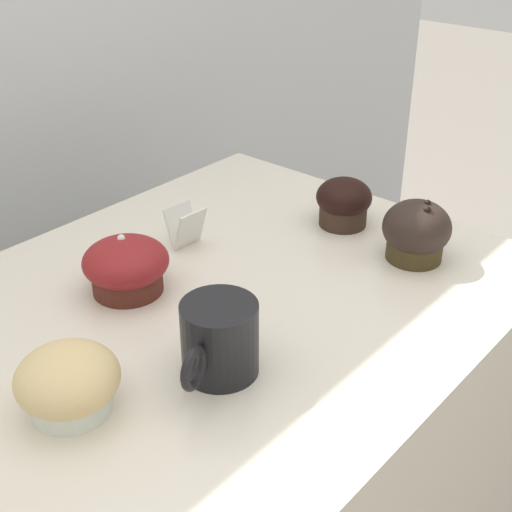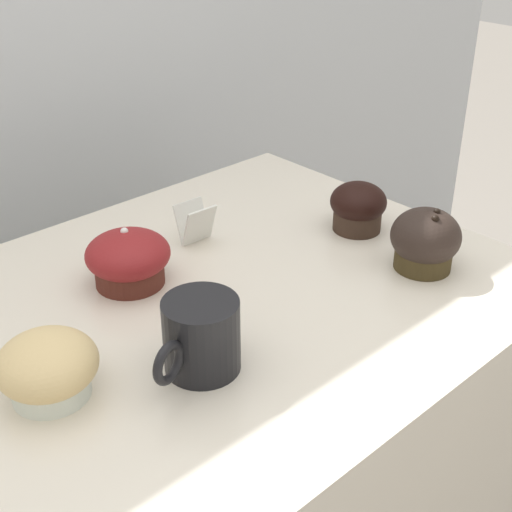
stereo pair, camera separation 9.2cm
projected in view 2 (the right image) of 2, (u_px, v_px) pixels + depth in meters
muffin_front_center at (128, 259)px, 0.94m from camera, size 0.11×0.11×0.08m
muffin_back_left at (425, 241)px, 0.97m from camera, size 0.10×0.10×0.09m
muffin_back_right at (48, 368)px, 0.74m from camera, size 0.11×0.11×0.07m
muffin_front_left at (358, 207)px, 1.07m from camera, size 0.09×0.09×0.08m
coffee_cup at (200, 335)px, 0.77m from camera, size 0.13×0.09×0.09m
price_card at (195, 223)px, 1.04m from camera, size 0.05×0.04×0.06m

